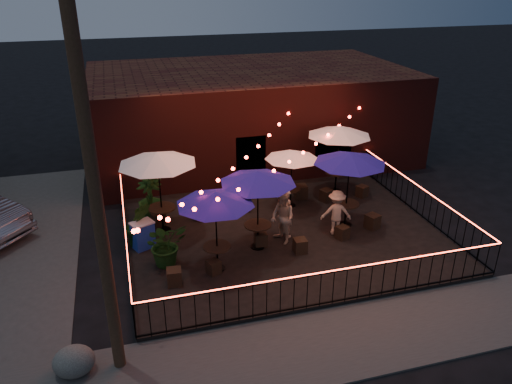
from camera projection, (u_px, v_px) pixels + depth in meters
ground at (304, 268)px, 14.81m from camera, size 110.00×110.00×0.00m
patio at (283, 234)px, 16.53m from camera, size 10.00×8.00×0.15m
sidewalk at (353, 339)px, 11.95m from camera, size 18.00×2.50×0.05m
brick_building at (249, 113)px, 22.98m from camera, size 14.00×8.00×4.00m
utility_pole at (97, 206)px, 9.54m from camera, size 0.26×0.26×8.00m
fence_front at (333, 287)px, 12.78m from camera, size 10.00×0.04×1.04m
fence_left at (126, 239)px, 15.05m from camera, size 0.04×8.00×1.04m
fence_right at (418, 200)px, 17.52m from camera, size 0.04×8.00×1.04m
festoon_lights at (256, 172)px, 15.01m from camera, size 10.02×8.72×1.32m
cafe_table_0 at (215, 200)px, 13.59m from camera, size 2.81×2.81×2.43m
cafe_table_1 at (157, 159)px, 15.55m from camera, size 3.10×3.10×2.77m
cafe_table_2 at (258, 178)px, 14.66m from camera, size 2.81×2.81×2.56m
cafe_table_3 at (292, 156)px, 17.52m from camera, size 2.38×2.38×2.14m
cafe_table_4 at (350, 159)px, 15.97m from camera, size 2.74×2.74×2.62m
cafe_table_5 at (339, 132)px, 18.48m from camera, size 2.41×2.41×2.65m
bistro_chair_0 at (174, 277)px, 13.70m from camera, size 0.43×0.43×0.47m
bistro_chair_1 at (214, 267)px, 14.22m from camera, size 0.45×0.45×0.41m
bistro_chair_2 at (158, 220)px, 16.78m from camera, size 0.51×0.51×0.46m
bistro_chair_3 at (200, 214)px, 17.24m from camera, size 0.36×0.36×0.41m
bistro_chair_4 at (261, 239)px, 15.63m from camera, size 0.41×0.41×0.45m
bistro_chair_5 at (300, 246)px, 15.26m from camera, size 0.39×0.39×0.45m
bistro_chair_6 at (245, 205)px, 17.86m from camera, size 0.41×0.41×0.41m
bistro_chair_7 at (301, 192)px, 18.83m from camera, size 0.46×0.46×0.51m
bistro_chair_8 at (342, 233)px, 16.04m from camera, size 0.46×0.46×0.42m
bistro_chair_9 at (372, 221)px, 16.67m from camera, size 0.52×0.52×0.48m
bistro_chair_10 at (326, 195)px, 18.59m from camera, size 0.51×0.51×0.46m
bistro_chair_11 at (362, 191)px, 18.97m from camera, size 0.48×0.48×0.43m
patron_a at (286, 213)px, 15.96m from camera, size 0.58×0.70×1.65m
patron_b at (282, 218)px, 15.56m from camera, size 0.84×0.97×1.71m
patron_c at (336, 212)px, 16.12m from camera, size 1.10×0.81×1.52m
potted_shrub_a at (166, 244)px, 14.47m from camera, size 1.45×1.34×1.34m
potted_shrub_b at (138, 224)px, 15.42m from camera, size 0.90×0.76×1.50m
potted_shrub_c at (150, 198)px, 17.08m from camera, size 1.04×1.04×1.54m
cooler at (143, 235)px, 15.42m from camera, size 0.81×0.71×0.89m
boulder at (74, 361)px, 10.82m from camera, size 1.12×1.05×0.70m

